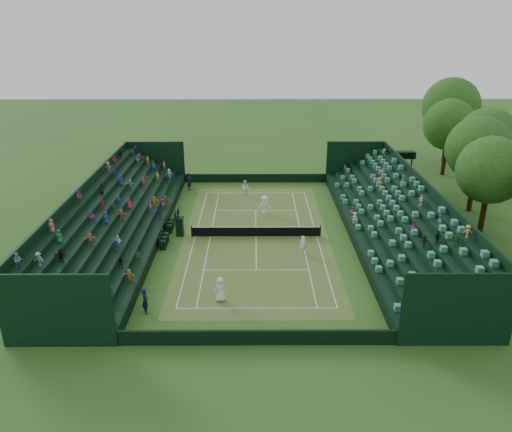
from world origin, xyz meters
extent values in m
plane|color=#2D581B|center=(0.00, 0.00, 0.00)|extent=(160.00, 160.00, 0.00)
cube|color=#366B23|center=(0.00, 0.00, 0.01)|extent=(12.97, 26.77, 0.01)
cube|color=black|center=(0.00, 15.88, 0.50)|extent=(17.17, 0.20, 1.00)
cube|color=black|center=(0.00, -15.88, 0.50)|extent=(17.17, 0.20, 1.00)
cube|color=black|center=(8.48, 0.00, 0.50)|extent=(0.20, 31.77, 1.00)
cube|color=black|center=(-8.48, 0.00, 0.50)|extent=(0.20, 31.77, 1.00)
cube|color=black|center=(8.98, 0.00, 0.50)|extent=(0.80, 32.00, 1.00)
cube|color=black|center=(9.79, 0.00, 0.72)|extent=(0.80, 32.00, 1.45)
cube|color=black|center=(10.58, 0.00, 0.95)|extent=(0.80, 32.00, 1.90)
cube|color=black|center=(11.38, 0.00, 1.18)|extent=(0.80, 32.00, 2.35)
cube|color=black|center=(12.18, 0.00, 1.40)|extent=(0.80, 32.00, 2.80)
cube|color=black|center=(12.98, 0.00, 1.62)|extent=(0.80, 32.00, 3.25)
cube|color=black|center=(13.79, 0.00, 1.85)|extent=(0.80, 32.00, 3.70)
cube|color=black|center=(14.59, 0.00, 2.08)|extent=(0.80, 32.00, 4.15)
cube|color=black|center=(15.08, 0.00, 2.45)|extent=(0.20, 32.00, 4.90)
cube|color=black|center=(-8.98, 0.00, 0.50)|extent=(0.80, 32.00, 1.00)
cube|color=black|center=(-9.79, 0.00, 0.72)|extent=(0.80, 32.00, 1.45)
cube|color=black|center=(-10.58, 0.00, 0.95)|extent=(0.80, 32.00, 1.90)
cube|color=black|center=(-11.38, 0.00, 1.18)|extent=(0.80, 32.00, 2.35)
cube|color=black|center=(-12.18, 0.00, 1.40)|extent=(0.80, 32.00, 2.80)
cube|color=black|center=(-12.98, 0.00, 1.62)|extent=(0.80, 32.00, 3.25)
cube|color=black|center=(-13.79, 0.00, 1.85)|extent=(0.80, 32.00, 3.70)
cube|color=black|center=(-14.59, 0.00, 2.08)|extent=(0.80, 32.00, 4.15)
cube|color=black|center=(-15.08, 0.00, 2.45)|extent=(0.20, 32.00, 4.90)
cylinder|color=black|center=(-5.79, 0.00, 0.53)|extent=(0.10, 0.10, 1.06)
cylinder|color=black|center=(5.79, 0.00, 0.53)|extent=(0.10, 0.10, 1.06)
cube|color=black|center=(0.00, 0.00, 0.46)|extent=(11.57, 0.02, 0.86)
cube|color=white|center=(0.00, 0.00, 0.93)|extent=(11.57, 0.04, 0.07)
cylinder|color=black|center=(17.00, 16.00, 1.50)|extent=(0.16, 0.16, 3.00)
cylinder|color=black|center=(18.50, 16.00, 1.50)|extent=(0.16, 0.16, 3.00)
cube|color=black|center=(17.75, 16.00, 3.30)|extent=(2.00, 1.00, 0.80)
cylinder|color=black|center=(20.45, 0.65, 1.62)|extent=(0.50, 0.50, 3.24)
sphere|color=#1A4413|center=(20.45, 0.65, 6.02)|extent=(5.92, 5.92, 5.92)
cylinder|color=black|center=(21.74, 6.37, 1.74)|extent=(0.50, 0.50, 3.48)
sphere|color=#1A4413|center=(21.74, 6.37, 6.47)|extent=(6.37, 6.37, 6.37)
cylinder|color=black|center=(24.58, 11.03, 1.74)|extent=(0.50, 0.50, 3.48)
sphere|color=#1A4413|center=(24.58, 11.03, 6.47)|extent=(6.37, 6.37, 6.37)
cylinder|color=black|center=(23.42, 18.81, 1.69)|extent=(0.50, 0.50, 3.39)
sphere|color=#1A4413|center=(23.42, 18.81, 6.29)|extent=(6.19, 6.19, 6.19)
cylinder|color=black|center=(25.64, 24.79, 2.02)|extent=(0.50, 0.50, 4.04)
sphere|color=#1A4413|center=(25.64, 24.79, 7.51)|extent=(7.39, 7.39, 7.39)
cube|color=black|center=(-6.89, 0.32, 0.82)|extent=(0.64, 0.64, 1.64)
cube|color=black|center=(-6.89, 0.32, 1.68)|extent=(0.82, 0.82, 0.09)
cube|color=black|center=(-7.20, 0.32, 2.00)|extent=(0.07, 0.82, 0.64)
imported|color=black|center=(-6.89, 0.32, 2.15)|extent=(0.35, 0.44, 0.85)
cube|color=black|center=(-7.94, -2.55, 0.39)|extent=(0.49, 0.49, 0.78)
cube|color=black|center=(-8.18, -2.55, 0.88)|extent=(0.06, 0.49, 0.49)
cube|color=black|center=(-7.94, -1.75, 0.39)|extent=(0.49, 0.49, 0.78)
cube|color=black|center=(-8.18, -1.75, 0.88)|extent=(0.06, 0.49, 0.49)
cube|color=black|center=(-7.94, -0.95, 0.39)|extent=(0.49, 0.49, 0.78)
cube|color=black|center=(-8.18, -0.95, 0.88)|extent=(0.06, 0.49, 0.49)
cube|color=black|center=(-7.94, 0.85, 0.39)|extent=(0.49, 0.49, 0.78)
cube|color=black|center=(-8.18, 0.85, 0.88)|extent=(0.06, 0.49, 0.49)
cube|color=black|center=(-7.94, 1.65, 0.39)|extent=(0.49, 0.49, 0.78)
cube|color=black|center=(-8.18, 1.65, 0.88)|extent=(0.06, 0.49, 0.49)
cube|color=black|center=(-7.94, 2.45, 0.39)|extent=(0.49, 0.49, 0.78)
cube|color=black|center=(-8.18, 2.45, 0.88)|extent=(0.06, 0.49, 0.49)
imported|color=white|center=(-2.51, -10.88, 0.90)|extent=(1.00, 0.79, 1.81)
imported|color=white|center=(3.87, -3.39, 0.79)|extent=(0.68, 0.59, 1.58)
imported|color=white|center=(-1.11, 11.11, 0.87)|extent=(0.96, 0.81, 1.74)
imported|color=white|center=(0.89, 5.63, 0.95)|extent=(1.35, 0.95, 1.90)
imported|color=black|center=(-7.51, 13.01, 0.99)|extent=(0.72, 0.85, 1.98)
imported|color=black|center=(-7.41, -12.36, 0.91)|extent=(0.68, 0.79, 1.83)
camera|label=1|loc=(-0.17, -40.96, 18.47)|focal=35.00mm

